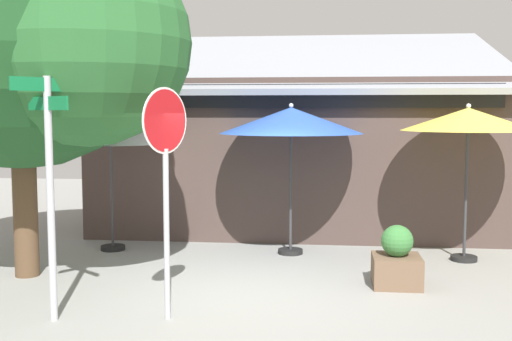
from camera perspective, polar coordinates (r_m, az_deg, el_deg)
ground_plane at (r=9.01m, az=-2.09°, el=-11.22°), size 28.00×28.00×0.10m
cafe_building at (r=14.19m, az=3.74°, el=1.94°), size 8.71×5.27×4.49m
street_sign_post at (r=7.86m, az=-18.15°, el=-0.06°), size 0.73×0.78×2.94m
stop_sign at (r=7.58m, az=-8.19°, el=1.13°), size 0.36×0.72×2.81m
patio_umbrella_ivory_left at (r=11.61m, az=-13.04°, el=3.28°), size 2.28×2.28×2.40m
patio_umbrella_royal_blue_center at (r=11.02m, az=3.19°, el=4.48°), size 2.52×2.52×2.66m
patio_umbrella_mustard_right at (r=11.06m, az=18.66°, el=4.31°), size 2.22×2.22×2.65m
shade_tree at (r=10.00m, az=-19.64°, el=12.59°), size 4.98×4.56×6.21m
sidewalk_planter at (r=9.40m, az=12.62°, el=-8.04°), size 0.69×0.69×0.89m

